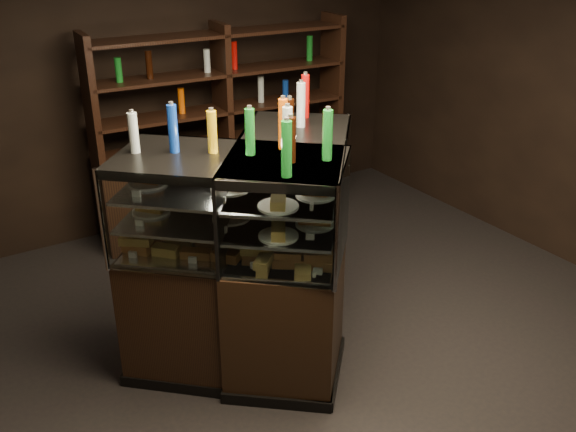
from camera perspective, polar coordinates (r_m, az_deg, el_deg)
name	(u,v)px	position (r m, az deg, el deg)	size (l,w,h in m)	color
ground	(323,328)	(5.00, 3.13, -9.87)	(5.00, 5.00, 0.00)	black
room_shell	(330,75)	(4.20, 3.76, 12.38)	(5.02, 5.02, 3.01)	black
display_case	(263,292)	(4.44, -2.21, -6.79)	(1.96, 1.56, 1.56)	black
food_display	(262,210)	(4.14, -2.30, 0.53)	(1.50, 1.10, 0.48)	#AF753F
bottles_top	(260,127)	(3.95, -2.51, 7.87)	(1.32, 0.96, 0.30)	#0F38B2
potted_conifer	(306,201)	(6.13, 1.65, 1.34)	(0.32, 0.32, 0.69)	black
back_shelving	(225,168)	(6.40, -5.58, 4.31)	(2.52, 0.58, 2.00)	black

